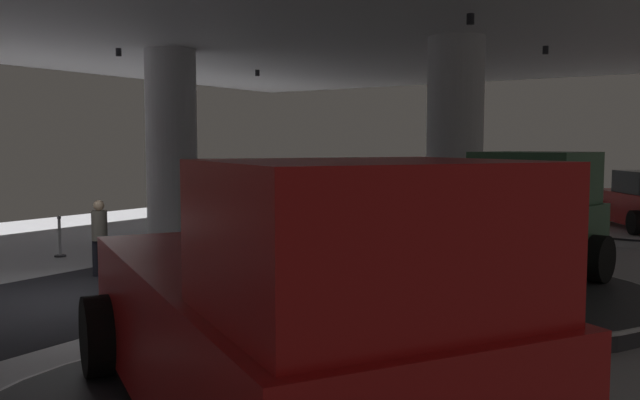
# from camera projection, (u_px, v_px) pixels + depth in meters

# --- Properties ---
(ground) EXTENTS (24.00, 44.00, 0.06)m
(ground) POSITION_uv_depth(u_px,v_px,m) (61.00, 302.00, 11.82)
(ground) COLOR #B2B2B7
(column_right) EXTENTS (1.46, 1.46, 5.50)m
(column_right) POSITION_uv_depth(u_px,v_px,m) (455.00, 144.00, 17.61)
(column_right) COLOR silver
(column_right) RESTS_ON ground
(column_left) EXTENTS (1.50, 1.50, 5.50)m
(column_left) POSITION_uv_depth(u_px,v_px,m) (172.00, 144.00, 20.01)
(column_left) COLOR silver
(column_left) RESTS_ON ground
(display_platform_mid_right) EXTENTS (5.68, 5.68, 0.30)m
(display_platform_mid_right) POSITION_uv_depth(u_px,v_px,m) (487.00, 297.00, 11.42)
(display_platform_mid_right) COLOR #333338
(display_platform_mid_right) RESTS_ON ground
(pickup_truck_mid_right) EXTENTS (3.38, 5.58, 2.30)m
(pickup_truck_mid_right) POSITION_uv_depth(u_px,v_px,m) (497.00, 232.00, 11.57)
(pickup_truck_mid_right) COLOR #2D5638
(pickup_truck_mid_right) RESTS_ON display_platform_mid_right
(pickup_truck_near_right) EXTENTS (5.62, 4.62, 2.30)m
(pickup_truck_near_right) POSITION_uv_depth(u_px,v_px,m) (283.00, 325.00, 5.48)
(pickup_truck_near_right) COLOR red
(pickup_truck_near_right) RESTS_ON display_platform_near_right
(display_platform_deep_left) EXTENTS (4.75, 4.75, 0.38)m
(display_platform_deep_left) POSITION_uv_depth(u_px,v_px,m) (269.00, 205.00, 28.09)
(display_platform_deep_left) COLOR #B7B7BC
(display_platform_deep_left) RESTS_ON ground
(display_car_deep_left) EXTENTS (4.30, 2.34, 1.71)m
(display_car_deep_left) POSITION_uv_depth(u_px,v_px,m) (270.00, 183.00, 28.00)
(display_car_deep_left) COLOR black
(display_car_deep_left) RESTS_ON display_platform_deep_left
(visitor_walking_near) EXTENTS (0.32, 0.32, 1.59)m
(visitor_walking_near) POSITION_uv_depth(u_px,v_px,m) (100.00, 233.00, 13.98)
(visitor_walking_near) COLOR black
(visitor_walking_near) RESTS_ON ground
(stanchion_a) EXTENTS (0.28, 0.28, 1.01)m
(stanchion_a) POSITION_uv_depth(u_px,v_px,m) (334.00, 279.00, 11.86)
(stanchion_a) COLOR #333338
(stanchion_a) RESTS_ON ground
(stanchion_b) EXTENTS (0.28, 0.28, 1.01)m
(stanchion_b) POSITION_uv_depth(u_px,v_px,m) (60.00, 242.00, 16.44)
(stanchion_b) COLOR #333338
(stanchion_b) RESTS_ON ground
(stanchion_c) EXTENTS (0.28, 0.28, 1.01)m
(stanchion_c) POSITION_uv_depth(u_px,v_px,m) (296.00, 253.00, 14.65)
(stanchion_c) COLOR #333338
(stanchion_c) RESTS_ON ground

